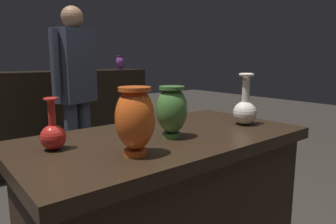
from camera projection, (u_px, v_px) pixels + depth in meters
display_plinth at (165, 221)px, 1.33m from camera, size 1.20×0.64×0.80m
back_display_shelf at (27, 122)px, 2.99m from camera, size 2.60×0.40×0.99m
vase_centerpiece at (172, 110)px, 1.19m from camera, size 0.13×0.13×0.21m
vase_tall_behind at (135, 119)px, 0.97m from camera, size 0.13×0.13×0.23m
vase_left_accent at (245, 109)px, 1.44m from camera, size 0.11×0.11×0.25m
vase_right_accent at (53, 134)px, 1.04m from camera, size 0.09×0.09×0.18m
shelf_vase_far_right at (120, 62)px, 3.47m from camera, size 0.10×0.10×0.16m
shelf_vase_right at (76, 57)px, 3.16m from camera, size 0.09×0.09×0.29m
visitor_center_back at (76, 85)px, 2.50m from camera, size 0.44×0.29×1.53m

